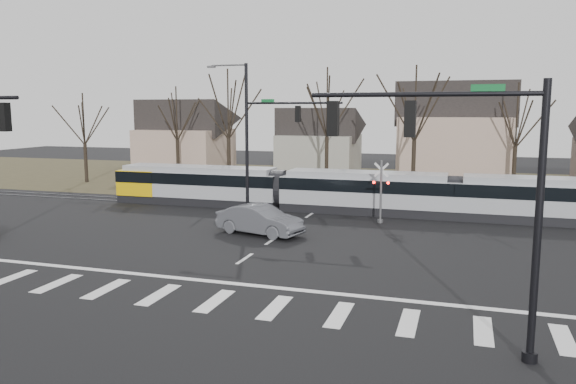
% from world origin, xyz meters
% --- Properties ---
extents(ground, '(140.00, 140.00, 0.00)m').
position_xyz_m(ground, '(0.00, 0.00, 0.00)').
color(ground, black).
extents(grass_verge, '(140.00, 28.00, 0.01)m').
position_xyz_m(grass_verge, '(0.00, 32.00, 0.01)').
color(grass_verge, '#38331E').
rests_on(grass_verge, ground).
extents(crosswalk, '(27.00, 2.60, 0.01)m').
position_xyz_m(crosswalk, '(0.00, -4.00, 0.01)').
color(crosswalk, silver).
rests_on(crosswalk, ground).
extents(stop_line, '(28.00, 0.35, 0.01)m').
position_xyz_m(stop_line, '(0.00, -1.80, 0.01)').
color(stop_line, silver).
rests_on(stop_line, ground).
extents(lane_dashes, '(0.18, 30.00, 0.01)m').
position_xyz_m(lane_dashes, '(0.00, 16.00, 0.01)').
color(lane_dashes, silver).
rests_on(lane_dashes, ground).
extents(rail_pair, '(90.00, 1.52, 0.06)m').
position_xyz_m(rail_pair, '(0.00, 15.80, 0.03)').
color(rail_pair, '#59595E').
rests_on(rail_pair, ground).
extents(tram, '(38.15, 2.83, 2.89)m').
position_xyz_m(tram, '(3.34, 16.00, 1.58)').
color(tram, gray).
rests_on(tram, ground).
extents(sedan, '(4.52, 6.16, 1.72)m').
position_xyz_m(sedan, '(-1.18, 7.30, 0.86)').
color(sedan, '#52545A').
rests_on(sedan, ground).
extents(signal_pole_near_right, '(6.72, 0.44, 8.00)m').
position_xyz_m(signal_pole_near_right, '(10.11, -6.00, 5.17)').
color(signal_pole_near_right, black).
rests_on(signal_pole_near_right, ground).
extents(signal_pole_far, '(9.28, 0.44, 10.20)m').
position_xyz_m(signal_pole_far, '(-2.41, 12.50, 5.70)').
color(signal_pole_far, black).
rests_on(signal_pole_far, ground).
extents(rail_crossing_signal, '(1.08, 0.36, 4.00)m').
position_xyz_m(rail_crossing_signal, '(5.00, 12.79, 1.89)').
color(rail_crossing_signal, '#59595B').
rests_on(rail_crossing_signal, ground).
extents(tree_row, '(59.20, 7.20, 10.00)m').
position_xyz_m(tree_row, '(2.00, 26.00, 5.00)').
color(tree_row, black).
rests_on(tree_row, ground).
extents(house_a, '(9.72, 8.64, 8.60)m').
position_xyz_m(house_a, '(-20.00, 34.00, 4.46)').
color(house_a, gray).
rests_on(house_a, ground).
extents(house_b, '(8.64, 7.56, 7.65)m').
position_xyz_m(house_b, '(-5.00, 36.00, 3.97)').
color(house_b, gray).
rests_on(house_b, ground).
extents(house_c, '(10.80, 8.64, 10.10)m').
position_xyz_m(house_c, '(9.00, 33.00, 5.23)').
color(house_c, gray).
rests_on(house_c, ground).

